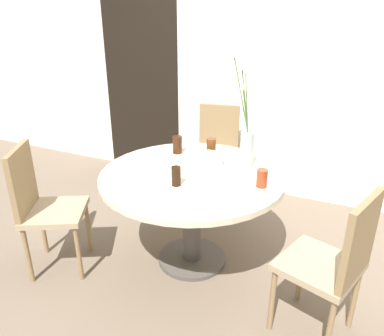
# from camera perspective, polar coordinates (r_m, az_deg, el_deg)

# --- Properties ---
(ground_plane) EXTENTS (16.00, 16.00, 0.00)m
(ground_plane) POSITION_cam_1_polar(r_m,az_deg,el_deg) (2.93, -0.00, -13.77)
(ground_plane) COLOR #6B5B4C
(wall_back) EXTENTS (8.00, 0.05, 2.60)m
(wall_back) POSITION_cam_1_polar(r_m,az_deg,el_deg) (3.70, 9.63, 15.73)
(wall_back) COLOR silver
(wall_back) RESTS_ON ground_plane
(doorway_panel) EXTENTS (0.90, 0.01, 2.05)m
(doorway_panel) POSITION_cam_1_polar(r_m,az_deg,el_deg) (4.22, -7.78, 12.97)
(doorway_panel) COLOR black
(doorway_panel) RESTS_ON ground_plane
(dining_table) EXTENTS (1.27, 1.27, 0.72)m
(dining_table) POSITION_cam_1_polar(r_m,az_deg,el_deg) (2.62, -0.00, -3.46)
(dining_table) COLOR beige
(dining_table) RESTS_ON ground_plane
(chair_near_front) EXTENTS (0.47, 0.47, 0.93)m
(chair_near_front) POSITION_cam_1_polar(r_m,az_deg,el_deg) (3.58, 3.79, 3.02)
(chair_near_front) COLOR #9E896B
(chair_near_front) RESTS_ON ground_plane
(chair_left_flank) EXTENTS (0.54, 0.54, 0.93)m
(chair_left_flank) POSITION_cam_1_polar(r_m,az_deg,el_deg) (2.79, -21.91, -4.86)
(chair_left_flank) COLOR #9E896B
(chair_left_flank) RESTS_ON ground_plane
(chair_right_flank) EXTENTS (0.50, 0.50, 0.93)m
(chair_right_flank) POSITION_cam_1_polar(r_m,az_deg,el_deg) (2.18, 20.96, -12.95)
(chair_right_flank) COLOR #9E896B
(chair_right_flank) RESTS_ON ground_plane
(birthday_cake) EXTENTS (0.23, 0.23, 0.12)m
(birthday_cake) POSITION_cam_1_polar(r_m,az_deg,el_deg) (2.69, 2.32, 1.20)
(birthday_cake) COLOR white
(birthday_cake) RESTS_ON dining_table
(flower_vase) EXTENTS (0.18, 0.28, 0.80)m
(flower_vase) POSITION_cam_1_polar(r_m,az_deg,el_deg) (2.62, 8.22, 4.26)
(flower_vase) COLOR #9EB2AD
(flower_vase) RESTS_ON dining_table
(side_plate) EXTENTS (0.20, 0.20, 0.01)m
(side_plate) POSITION_cam_1_polar(r_m,az_deg,el_deg) (2.83, -5.02, 1.58)
(side_plate) COLOR silver
(side_plate) RESTS_ON dining_table
(drink_glass_0) EXTENTS (0.06, 0.06, 0.13)m
(drink_glass_0) POSITION_cam_1_polar(r_m,az_deg,el_deg) (2.37, -2.43, -1.25)
(drink_glass_0) COLOR black
(drink_glass_0) RESTS_ON dining_table
(drink_glass_1) EXTENTS (0.07, 0.07, 0.12)m
(drink_glass_1) POSITION_cam_1_polar(r_m,az_deg,el_deg) (2.39, 10.63, -1.52)
(drink_glass_1) COLOR maroon
(drink_glass_1) RESTS_ON dining_table
(drink_glass_2) EXTENTS (0.07, 0.07, 0.14)m
(drink_glass_2) POSITION_cam_1_polar(r_m,az_deg,el_deg) (2.85, 2.93, 3.19)
(drink_glass_2) COLOR #51280F
(drink_glass_2) RESTS_ON dining_table
(drink_glass_3) EXTENTS (0.07, 0.07, 0.14)m
(drink_glass_3) POSITION_cam_1_polar(r_m,az_deg,el_deg) (2.90, -2.26, 3.57)
(drink_glass_3) COLOR #33190C
(drink_glass_3) RESTS_ON dining_table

